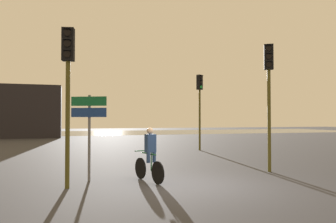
{
  "coord_description": "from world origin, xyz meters",
  "views": [
    {
      "loc": [
        -3.63,
        -8.43,
        1.86
      ],
      "look_at": [
        0.5,
        5.0,
        2.2
      ],
      "focal_mm": 35.0,
      "sensor_mm": 36.0,
      "label": 1
    }
  ],
  "objects_px": {
    "distant_building": "(6,112)",
    "traffic_light_near_left": "(68,76)",
    "traffic_light_far_right": "(200,98)",
    "traffic_light_near_right": "(269,83)",
    "cyclist": "(150,154)",
    "direction_sign_post": "(89,122)"
  },
  "relations": [
    {
      "from": "distant_building",
      "to": "traffic_light_near_right",
      "type": "bearing_deg",
      "value": -63.84
    },
    {
      "from": "direction_sign_post",
      "to": "traffic_light_near_left",
      "type": "bearing_deg",
      "value": 79.01
    },
    {
      "from": "traffic_light_near_right",
      "to": "direction_sign_post",
      "type": "bearing_deg",
      "value": 30.55
    },
    {
      "from": "traffic_light_far_right",
      "to": "traffic_light_near_right",
      "type": "bearing_deg",
      "value": 60.88
    },
    {
      "from": "distant_building",
      "to": "direction_sign_post",
      "type": "distance_m",
      "value": 26.88
    },
    {
      "from": "traffic_light_near_right",
      "to": "traffic_light_near_left",
      "type": "relative_size",
      "value": 1.04
    },
    {
      "from": "traffic_light_near_right",
      "to": "traffic_light_far_right",
      "type": "height_order",
      "value": "traffic_light_far_right"
    },
    {
      "from": "distant_building",
      "to": "traffic_light_far_right",
      "type": "bearing_deg",
      "value": -52.73
    },
    {
      "from": "traffic_light_near_left",
      "to": "direction_sign_post",
      "type": "xyz_separation_m",
      "value": [
        0.62,
        0.88,
        -1.24
      ]
    },
    {
      "from": "cyclist",
      "to": "distant_building",
      "type": "bearing_deg",
      "value": 91.55
    },
    {
      "from": "traffic_light_near_right",
      "to": "traffic_light_far_right",
      "type": "distance_m",
      "value": 8.28
    },
    {
      "from": "traffic_light_near_left",
      "to": "cyclist",
      "type": "distance_m",
      "value": 3.24
    },
    {
      "from": "traffic_light_far_right",
      "to": "traffic_light_near_left",
      "type": "relative_size",
      "value": 1.05
    },
    {
      "from": "traffic_light_near_left",
      "to": "direction_sign_post",
      "type": "relative_size",
      "value": 1.67
    },
    {
      "from": "traffic_light_far_right",
      "to": "traffic_light_near_left",
      "type": "bearing_deg",
      "value": 26.06
    },
    {
      "from": "traffic_light_far_right",
      "to": "direction_sign_post",
      "type": "bearing_deg",
      "value": 25.57
    },
    {
      "from": "cyclist",
      "to": "direction_sign_post",
      "type": "bearing_deg",
      "value": 144.28
    },
    {
      "from": "traffic_light_far_right",
      "to": "direction_sign_post",
      "type": "distance_m",
      "value": 10.86
    },
    {
      "from": "distant_building",
      "to": "traffic_light_near_left",
      "type": "xyz_separation_m",
      "value": [
        5.96,
        -26.92,
        0.39
      ]
    },
    {
      "from": "distant_building",
      "to": "traffic_light_far_right",
      "type": "distance_m",
      "value": 22.47
    },
    {
      "from": "distant_building",
      "to": "traffic_light_near_right",
      "type": "relative_size",
      "value": 2.35
    },
    {
      "from": "traffic_light_far_right",
      "to": "cyclist",
      "type": "distance_m",
      "value": 10.53
    }
  ]
}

